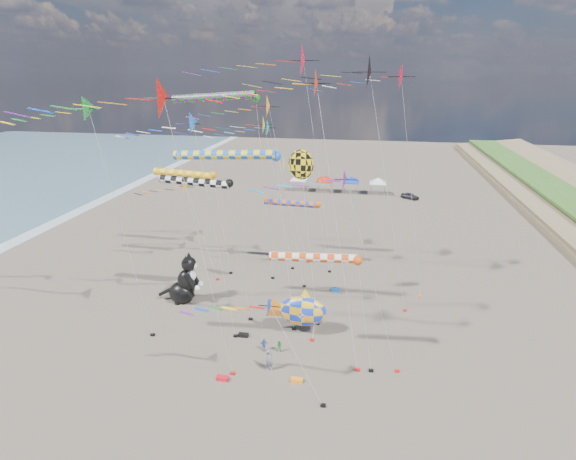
% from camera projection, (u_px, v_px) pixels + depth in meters
% --- Properties ---
extents(ground, '(260.00, 260.00, 0.00)m').
position_uv_depth(ground, '(249.00, 414.00, 30.73)').
color(ground, brown).
rests_on(ground, ground).
extents(delta_kite_0, '(10.24, 2.01, 22.48)m').
position_uv_depth(delta_kite_0, '(310.00, 88.00, 28.73)').
color(delta_kite_0, red).
rests_on(delta_kite_0, ground).
extents(delta_kite_1, '(15.27, 3.11, 23.71)m').
position_uv_depth(delta_kite_1, '(363.00, 74.00, 37.31)').
color(delta_kite_1, black).
rests_on(delta_kite_1, ground).
extents(delta_kite_2, '(10.33, 2.42, 20.23)m').
position_uv_depth(delta_kite_2, '(274.00, 108.00, 42.98)').
color(delta_kite_2, orange).
rests_on(delta_kite_2, ground).
extents(delta_kite_3, '(14.54, 3.27, 24.77)m').
position_uv_depth(delta_kite_3, '(303.00, 62.00, 41.10)').
color(delta_kite_3, red).
rests_on(delta_kite_3, ground).
extents(delta_kite_4, '(14.25, 2.89, 22.07)m').
position_uv_depth(delta_kite_4, '(160.00, 101.00, 28.51)').
color(delta_kite_4, red).
rests_on(delta_kite_4, ground).
extents(delta_kite_5, '(9.28, 2.05, 20.64)m').
position_uv_depth(delta_kite_5, '(88.00, 111.00, 33.81)').
color(delta_kite_5, '#127F2A').
rests_on(delta_kite_5, ground).
extents(delta_kite_6, '(8.62, 1.88, 19.50)m').
position_uv_depth(delta_kite_6, '(183.00, 126.00, 34.04)').
color(delta_kite_6, blue).
rests_on(delta_kite_6, ground).
extents(delta_kite_7, '(10.28, 1.69, 16.06)m').
position_uv_depth(delta_kite_7, '(340.00, 184.00, 30.86)').
color(delta_kite_7, '#601A87').
rests_on(delta_kite_7, ground).
extents(delta_kite_8, '(9.05, 1.84, 11.34)m').
position_uv_depth(delta_kite_8, '(177.00, 191.00, 47.61)').
color(delta_kite_8, gold).
rests_on(delta_kite_8, ground).
extents(delta_kite_9, '(9.09, 1.68, 8.34)m').
position_uv_depth(delta_kite_9, '(263.00, 312.00, 29.70)').
color(delta_kite_9, '#0E3DC4').
rests_on(delta_kite_9, ground).
extents(delta_kite_10, '(10.64, 2.05, 17.21)m').
position_uv_depth(delta_kite_10, '(271.00, 130.00, 50.32)').
color(delta_kite_10, '#0EACBD').
rests_on(delta_kite_10, ground).
extents(delta_kite_11, '(10.62, 2.63, 23.07)m').
position_uv_depth(delta_kite_11, '(406.00, 78.00, 39.81)').
color(delta_kite_11, red).
rests_on(delta_kite_11, ground).
extents(delta_kite_12, '(13.57, 2.22, 17.76)m').
position_uv_depth(delta_kite_12, '(247.00, 128.00, 48.53)').
color(delta_kite_12, yellow).
rests_on(delta_kite_12, ground).
extents(windsock_0, '(7.79, 0.74, 8.50)m').
position_uv_depth(windsock_0, '(295.00, 204.00, 50.26)').
color(windsock_0, '#EC5710').
rests_on(windsock_0, ground).
extents(windsock_1, '(7.94, 0.73, 13.50)m').
position_uv_depth(windsock_1, '(199.00, 183.00, 38.59)').
color(windsock_1, black).
rests_on(windsock_1, ground).
extents(windsock_2, '(8.10, 0.71, 9.69)m').
position_uv_depth(windsock_2, '(318.00, 258.00, 32.64)').
color(windsock_2, '#DB460F').
rests_on(windsock_2, ground).
extents(windsock_3, '(10.29, 0.80, 16.13)m').
position_uv_depth(windsock_3, '(229.00, 156.00, 36.35)').
color(windsock_3, blue).
rests_on(windsock_3, ground).
extents(windsock_4, '(8.39, 0.85, 11.99)m').
position_uv_depth(windsock_4, '(187.00, 174.00, 48.80)').
color(windsock_4, orange).
rests_on(windsock_4, ground).
extents(windsock_5, '(10.48, 0.85, 20.10)m').
position_uv_depth(windsock_5, '(217.00, 98.00, 44.99)').
color(windsock_5, '#1C8918').
rests_on(windsock_5, ground).
extents(angelfish_kite, '(3.74, 3.02, 15.80)m').
position_uv_depth(angelfish_kite, '(299.00, 166.00, 38.91)').
color(angelfish_kite, yellow).
rests_on(angelfish_kite, ground).
extents(cat_inflatable, '(4.01, 2.12, 5.31)m').
position_uv_depth(cat_inflatable, '(183.00, 278.00, 44.73)').
color(cat_inflatable, black).
rests_on(cat_inflatable, ground).
extents(fish_inflatable, '(5.70, 2.16, 4.47)m').
position_uv_depth(fish_inflatable, '(302.00, 311.00, 39.35)').
color(fish_inflatable, blue).
rests_on(fish_inflatable, ground).
extents(person_adult, '(0.80, 0.67, 1.88)m').
position_uv_depth(person_adult, '(269.00, 360.00, 34.86)').
color(person_adult, slate).
rests_on(person_adult, ground).
extents(child_green, '(0.57, 0.48, 1.06)m').
position_uv_depth(child_green, '(280.00, 347.00, 37.29)').
color(child_green, '#22873B').
rests_on(child_green, ground).
extents(child_blue, '(0.74, 0.53, 1.17)m').
position_uv_depth(child_blue, '(264.00, 345.00, 37.45)').
color(child_blue, '#325AB7').
rests_on(child_blue, ground).
extents(kite_bag_0, '(0.90, 0.44, 0.30)m').
position_uv_depth(kite_bag_0, '(335.00, 290.00, 47.72)').
color(kite_bag_0, blue).
rests_on(kite_bag_0, ground).
extents(kite_bag_1, '(0.90, 0.44, 0.30)m').
position_uv_depth(kite_bag_1, '(223.00, 378.00, 34.05)').
color(kite_bag_1, red).
rests_on(kite_bag_1, ground).
extents(kite_bag_2, '(0.90, 0.44, 0.30)m').
position_uv_depth(kite_bag_2, '(243.00, 335.00, 39.60)').
color(kite_bag_2, black).
rests_on(kite_bag_2, ground).
extents(kite_bag_3, '(0.90, 0.44, 0.30)m').
position_uv_depth(kite_bag_3, '(297.00, 380.00, 33.83)').
color(kite_bag_3, orange).
rests_on(kite_bag_3, ground).
extents(tent_row, '(19.20, 4.20, 3.80)m').
position_uv_depth(tent_row, '(338.00, 177.00, 85.04)').
color(tent_row, silver).
rests_on(tent_row, ground).
extents(parked_car, '(3.53, 2.77, 1.12)m').
position_uv_depth(parked_car, '(410.00, 196.00, 81.82)').
color(parked_car, '#26262D').
rests_on(parked_car, ground).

